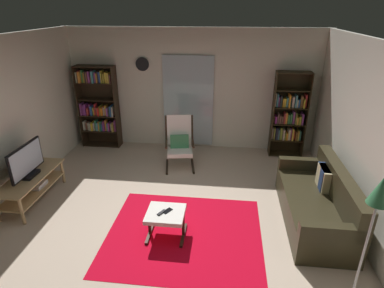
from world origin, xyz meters
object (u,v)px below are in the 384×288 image
lounge_armchair (179,141)px  wall_clock (142,64)px  tv_remote (161,212)px  cell_phone (167,211)px  ottoman (166,216)px  bookshelf_near_sofa (289,116)px  tv_stand (32,184)px  bookshelf_near_tv (99,105)px  floor_lamp_by_sofa (377,204)px  television (27,162)px  leather_sofa (318,203)px

lounge_armchair → wall_clock: 1.88m
tv_remote → cell_phone: 0.09m
ottoman → bookshelf_near_sofa: bearing=55.0°
tv_stand → wall_clock: 3.22m
bookshelf_near_sofa → wall_clock: wall_clock is taller
bookshelf_near_tv → ottoman: bookshelf_near_tv is taller
bookshelf_near_tv → ottoman: size_ratio=3.51×
tv_remote → wall_clock: (-1.01, 3.17, 1.45)m
tv_remote → tv_stand: bearing=-165.4°
bookshelf_near_tv → wall_clock: bearing=8.5°
tv_remote → floor_lamp_by_sofa: bearing=9.9°
ottoman → television: bearing=165.2°
television → bookshelf_near_sofa: 4.99m
wall_clock → bookshelf_near_sofa: bearing=-3.6°
lounge_armchair → television: bearing=-145.1°
lounge_armchair → floor_lamp_by_sofa: floor_lamp_by_sofa is taller
television → floor_lamp_by_sofa: bearing=-18.2°
television → lounge_armchair: lounge_armchair is taller
tv_stand → wall_clock: size_ratio=4.60×
tv_stand → television: 0.40m
leather_sofa → television: bearing=179.7°
tv_remote → floor_lamp_by_sofa: size_ratio=0.09×
floor_lamp_by_sofa → wall_clock: bearing=129.1°
bookshelf_near_tv → cell_phone: size_ratio=13.06×
lounge_armchair → cell_phone: size_ratio=7.30×
leather_sofa → cell_phone: size_ratio=13.85×
floor_lamp_by_sofa → tv_stand: bearing=161.6°
bookshelf_near_tv → television: bearing=-96.7°
bookshelf_near_tv → cell_phone: 3.67m
bookshelf_near_sofa → tv_stand: bearing=-152.3°
wall_clock → television: bearing=-117.1°
bookshelf_near_tv → lounge_armchair: bearing=-23.0°
television → bookshelf_near_sofa: (4.42, 2.33, 0.15)m
cell_phone → wall_clock: 3.60m
leather_sofa → tv_remote: size_ratio=13.47×
lounge_armchair → ottoman: size_ratio=1.96×
television → tv_remote: bearing=-15.7°
leather_sofa → wall_clock: (-3.24, 2.54, 1.54)m
bookshelf_near_tv → wall_clock: (1.01, 0.15, 0.90)m
bookshelf_near_sofa → leather_sofa: (0.11, -2.35, -0.56)m
tv_stand → bookshelf_near_tv: bookshelf_near_tv is taller
tv_stand → television: size_ratio=1.61×
bookshelf_near_tv → bookshelf_near_sofa: bearing=-0.6°
lounge_armchair → tv_remote: size_ratio=7.10×
tv_remote → television: bearing=-165.1°
floor_lamp_by_sofa → wall_clock: wall_clock is taller
tv_stand → tv_remote: size_ratio=9.26×
lounge_armchair → floor_lamp_by_sofa: bearing=-52.5°
television → leather_sofa: size_ratio=0.43×
tv_stand → leather_sofa: bearing=-0.4°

